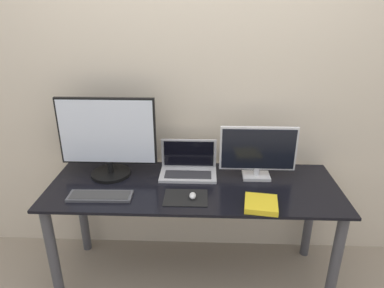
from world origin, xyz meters
TOP-DOWN VIEW (x-y plane):
  - wall_back at (0.00, 0.71)m, footprint 7.00×0.05m
  - desk at (0.00, 0.32)m, footprint 1.80×0.64m
  - monitor_left at (-0.55, 0.44)m, footprint 0.62×0.26m
  - monitor_right at (0.40, 0.44)m, footprint 0.48×0.12m
  - laptop at (-0.04, 0.48)m, footprint 0.37×0.21m
  - keyboard at (-0.54, 0.16)m, footprint 0.37×0.13m
  - mousepad at (-0.04, 0.17)m, footprint 0.25×0.19m
  - mouse at (-0.00, 0.16)m, footprint 0.04×0.06m
  - book at (0.38, 0.10)m, footprint 0.20×0.21m

SIDE VIEW (x-z plane):
  - desk at x=0.00m, z-range 0.23..0.96m
  - mousepad at x=-0.04m, z-range 0.73..0.73m
  - keyboard at x=-0.54m, z-range 0.73..0.75m
  - book at x=0.38m, z-range 0.73..0.76m
  - mouse at x=0.00m, z-range 0.73..0.76m
  - laptop at x=-0.04m, z-range 0.67..0.89m
  - monitor_right at x=0.40m, z-range 0.74..1.09m
  - monitor_left at x=-0.55m, z-range 0.73..1.25m
  - wall_back at x=0.00m, z-range 0.00..2.50m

